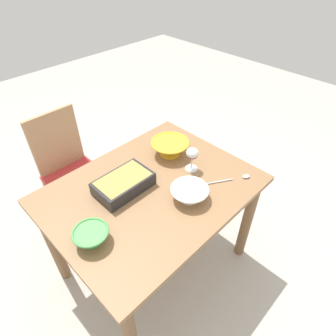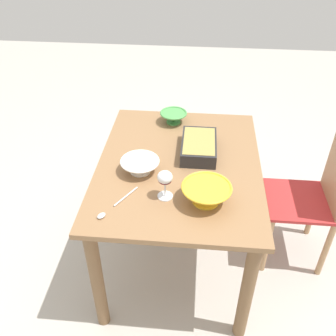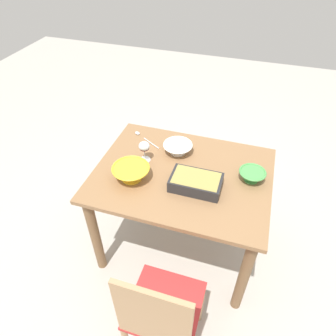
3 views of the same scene
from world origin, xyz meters
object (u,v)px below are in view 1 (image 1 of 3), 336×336
Objects in this scene: dining_table at (152,204)px; casserole_dish at (123,183)px; chair at (69,168)px; mixing_bowl at (189,193)px; small_bowl at (91,236)px; wine_glass at (192,155)px; serving_bowl at (170,147)px; serving_spoon at (236,178)px.

dining_table is 0.23m from casserole_dish.
dining_table is 0.82m from chair.
small_bowl is at bearing -14.29° from mixing_bowl.
wine_glass is 0.20m from serving_bowl.
dining_table is 0.51m from serving_spoon.
chair is 3.83× the size of serving_bowl.
serving_bowl reaches higher than small_bowl.
casserole_dish is 1.30× the size of serving_bowl.
chair is 4.46× the size of mixing_bowl.
mixing_bowl is (0.19, 0.15, -0.07)m from wine_glass.
chair reaches higher than dining_table.
mixing_bowl is 0.84× the size of serving_spoon.
serving_bowl is (-0.30, -0.15, 0.18)m from dining_table.
wine_glass is 0.62× the size of serving_spoon.
serving_bowl is (-0.41, 0.65, 0.31)m from chair.
serving_bowl is at bearing 122.10° from chair.
chair reaches higher than serving_spoon.
serving_spoon reaches higher than dining_table.
dining_table is 0.47m from small_bowl.
chair is at bearing -110.30° from small_bowl.
casserole_dish reaches higher than small_bowl.
wine_glass is (-0.39, 0.85, 0.37)m from chair.
wine_glass is at bearing 170.02° from dining_table.
casserole_dish is at bearing -152.29° from small_bowl.
dining_table is at bearing -36.68° from serving_spoon.
dining_table is at bearing 98.00° from chair.
mixing_bowl is 0.54m from small_bowl.
casserole_dish is at bearing -21.12° from wine_glass.
chair is 2.95× the size of casserole_dish.
serving_spoon is at bearing 164.65° from small_bowl.
chair is 0.83m from serving_bowl.
small_bowl is at bearing 27.71° from casserole_dish.
mixing_bowl is at bearing 123.91° from casserole_dish.
small_bowl is (0.71, 0.02, -0.06)m from wine_glass.
chair reaches higher than wine_glass.
wine_glass is at bearing -141.54° from mixing_bowl.
small_bowl is at bearing 16.34° from serving_bowl.
casserole_dish is at bearing -38.03° from serving_spoon.
serving_spoon is (-0.50, 1.09, 0.27)m from chair.
mixing_bowl is at bearing 114.48° from dining_table.
chair is 1.00m from wine_glass.
serving_bowl is at bearing -153.55° from dining_table.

